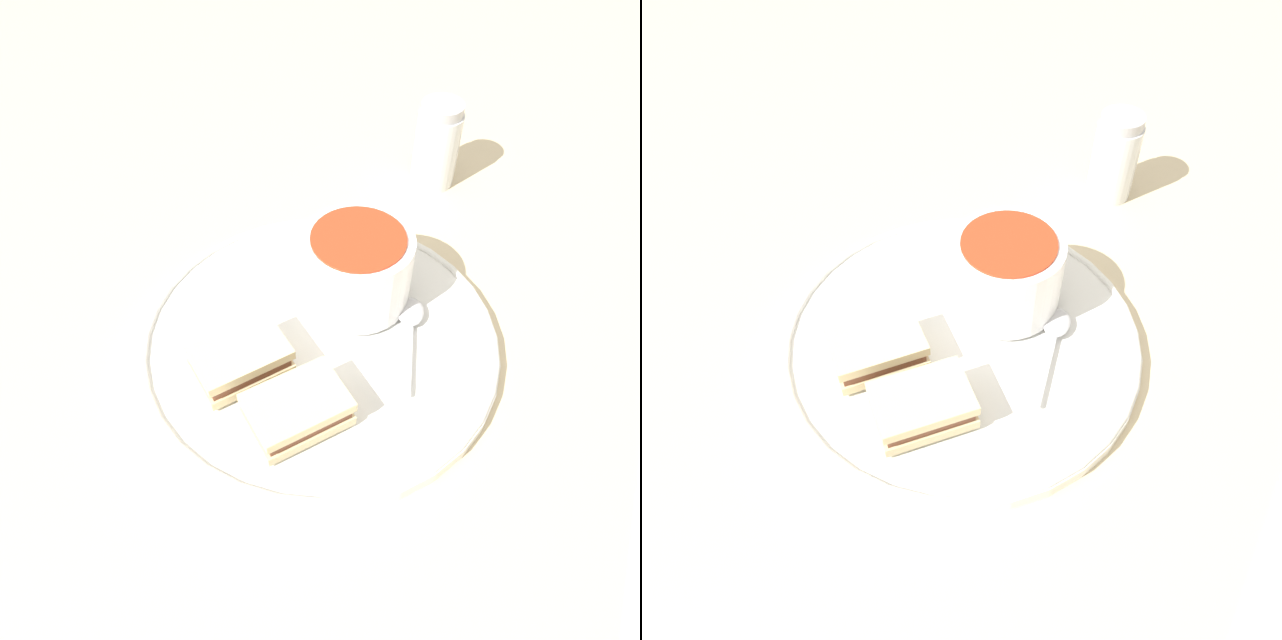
# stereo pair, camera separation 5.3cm
# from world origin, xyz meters

# --- Properties ---
(ground_plane) EXTENTS (2.40, 2.40, 0.00)m
(ground_plane) POSITION_xyz_m (0.00, 0.00, 0.00)
(ground_plane) COLOR beige
(plate) EXTENTS (0.31, 0.31, 0.02)m
(plate) POSITION_xyz_m (0.00, 0.00, 0.01)
(plate) COLOR white
(plate) RESTS_ON ground_plane
(soup_bowl) EXTENTS (0.10, 0.10, 0.07)m
(soup_bowl) POSITION_xyz_m (0.02, 0.05, 0.05)
(soup_bowl) COLOR white
(soup_bowl) RESTS_ON plate
(spoon) EXTENTS (0.03, 0.11, 0.01)m
(spoon) POSITION_xyz_m (0.08, 0.03, 0.02)
(spoon) COLOR silver
(spoon) RESTS_ON plate
(sandwich_half_near) EXTENTS (0.09, 0.09, 0.03)m
(sandwich_half_near) POSITION_xyz_m (-0.06, -0.05, 0.03)
(sandwich_half_near) COLOR beige
(sandwich_half_near) RESTS_ON plate
(sandwich_half_far) EXTENTS (0.09, 0.09, 0.03)m
(sandwich_half_far) POSITION_xyz_m (-0.00, -0.09, 0.03)
(sandwich_half_far) COLOR beige
(sandwich_half_far) RESTS_ON plate
(salt_shaker) EXTENTS (0.05, 0.05, 0.10)m
(salt_shaker) POSITION_xyz_m (0.08, 0.26, 0.05)
(salt_shaker) COLOR silver
(salt_shaker) RESTS_ON ground_plane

